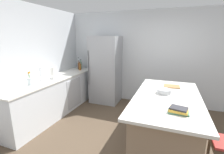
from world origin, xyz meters
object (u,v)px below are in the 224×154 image
at_px(soda_bottle, 79,64).
at_px(whiskey_bottle, 80,67).
at_px(kitchen_island, 165,122).
at_px(gin_bottle, 81,65).
at_px(mixing_bowl, 164,91).
at_px(refrigerator, 106,70).
at_px(flower_vase, 30,81).
at_px(sink_faucet, 41,74).
at_px(paper_towel_roll, 53,73).
at_px(syrup_bottle, 79,66).
at_px(cutting_board, 172,86).
at_px(cookbook_stack, 179,110).

bearing_deg(soda_bottle, whiskey_bottle, -49.70).
xyz_separation_m(kitchen_island, gin_bottle, (-2.67, 1.75, 0.56)).
height_order(gin_bottle, mixing_bowl, gin_bottle).
height_order(soda_bottle, whiskey_bottle, soda_bottle).
height_order(refrigerator, soda_bottle, refrigerator).
height_order(flower_vase, whiskey_bottle, flower_vase).
relative_size(kitchen_island, gin_bottle, 7.12).
relative_size(sink_faucet, flower_vase, 1.05).
height_order(paper_towel_roll, soda_bottle, soda_bottle).
bearing_deg(syrup_bottle, soda_bottle, 124.64).
distance_m(gin_bottle, mixing_bowl, 3.08).
xyz_separation_m(refrigerator, whiskey_bottle, (-0.77, -0.14, 0.07)).
bearing_deg(cutting_board, cookbook_stack, -85.43).
bearing_deg(whiskey_bottle, paper_towel_roll, -92.05).
relative_size(soda_bottle, cutting_board, 1.16).
distance_m(sink_faucet, cutting_board, 2.79).
height_order(sink_faucet, cutting_board, sink_faucet).
bearing_deg(mixing_bowl, kitchen_island, -63.10).
height_order(sink_faucet, paper_towel_roll, paper_towel_roll).
xyz_separation_m(paper_towel_roll, cutting_board, (2.64, 0.24, -0.10)).
relative_size(syrup_bottle, cookbook_stack, 1.10).
relative_size(gin_bottle, syrup_bottle, 1.04).
distance_m(flower_vase, cutting_board, 2.85).
distance_m(syrup_bottle, mixing_bowl, 2.96).
height_order(soda_bottle, cookbook_stack, soda_bottle).
xyz_separation_m(soda_bottle, syrup_bottle, (0.06, -0.09, -0.03)).
distance_m(flower_vase, mixing_bowl, 2.63).
bearing_deg(cookbook_stack, gin_bottle, 140.34).
relative_size(mixing_bowl, cutting_board, 0.80).
bearing_deg(paper_towel_roll, cutting_board, 5.21).
bearing_deg(paper_towel_roll, syrup_bottle, 92.57).
xyz_separation_m(flower_vase, mixing_bowl, (2.60, 0.37, -0.03)).
relative_size(kitchen_island, cutting_board, 6.66).
relative_size(paper_towel_roll, syrup_bottle, 1.14).
xyz_separation_m(kitchen_island, mixing_bowl, (-0.06, 0.12, 0.50)).
bearing_deg(sink_faucet, whiskey_bottle, 84.07).
bearing_deg(flower_vase, mixing_bowl, 8.06).
xyz_separation_m(sink_faucet, flower_vase, (0.02, -0.33, -0.07)).
height_order(refrigerator, mixing_bowl, refrigerator).
bearing_deg(soda_bottle, mixing_bowl, -30.45).
xyz_separation_m(syrup_bottle, cutting_board, (2.70, -1.00, -0.08)).
xyz_separation_m(mixing_bowl, cutting_board, (0.12, 0.46, -0.03)).
xyz_separation_m(soda_bottle, mixing_bowl, (2.64, -1.55, -0.08)).
relative_size(flower_vase, cutting_board, 0.94).
bearing_deg(flower_vase, syrup_bottle, 89.10).
bearing_deg(cutting_board, gin_bottle, 156.69).
bearing_deg(paper_towel_roll, kitchen_island, -7.40).
height_order(gin_bottle, soda_bottle, soda_bottle).
bearing_deg(gin_bottle, whiskey_bottle, -64.08).
bearing_deg(whiskey_bottle, soda_bottle, 130.30).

